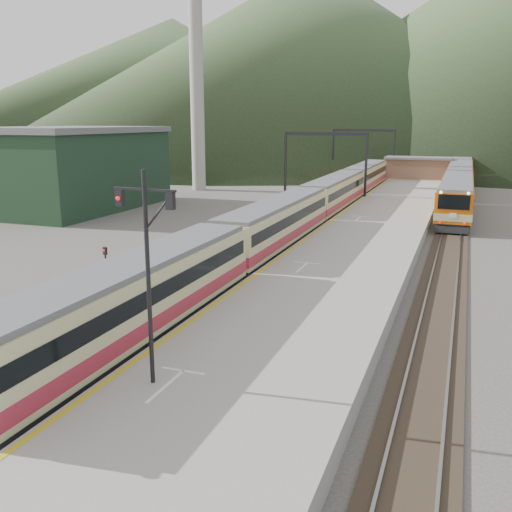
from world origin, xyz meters
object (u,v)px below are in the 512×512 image
at_px(second_train, 460,177).
at_px(signal_mast, 147,257).
at_px(main_train, 311,209).
at_px(worker, 26,311).

xyz_separation_m(second_train, signal_mast, (-8.23, -64.34, 3.11)).
relative_size(main_train, worker, 39.91).
bearing_deg(second_train, worker, -106.13).
height_order(main_train, second_train, second_train).
bearing_deg(worker, second_train, -70.44).
bearing_deg(worker, signal_mast, -170.37).
bearing_deg(main_train, worker, -101.83).
xyz_separation_m(main_train, signal_mast, (3.27, -32.24, 3.29)).
height_order(main_train, worker, main_train).
bearing_deg(signal_mast, second_train, 82.71).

